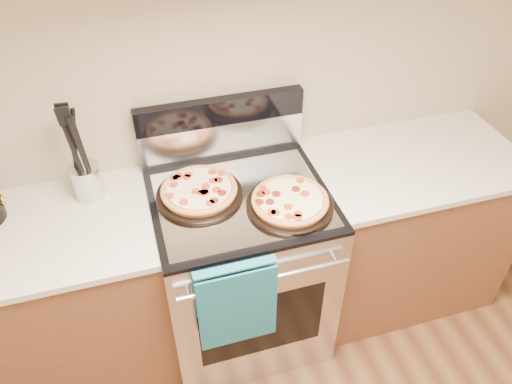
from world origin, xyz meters
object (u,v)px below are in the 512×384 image
object	(u,v)px
pepperoni_pizza_front	(290,202)
pepperoni_pizza_back	(199,191)
range_body	(242,269)
utensil_crock	(88,182)

from	to	relation	value
pepperoni_pizza_front	pepperoni_pizza_back	bearing A→B (deg)	153.45
range_body	utensil_crock	bearing A→B (deg)	162.17
range_body	pepperoni_pizza_back	world-z (taller)	pepperoni_pizza_back
range_body	pepperoni_pizza_front	size ratio (longest dim) A/B	2.52
utensil_crock	range_body	bearing A→B (deg)	-17.83
pepperoni_pizza_front	utensil_crock	bearing A→B (deg)	157.56
pepperoni_pizza_front	utensil_crock	size ratio (longest dim) A/B	2.32
utensil_crock	pepperoni_pizza_front	bearing A→B (deg)	-22.44
utensil_crock	pepperoni_pizza_back	bearing A→B (deg)	-19.05
pepperoni_pizza_front	utensil_crock	distance (m)	0.85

